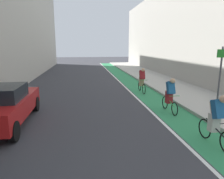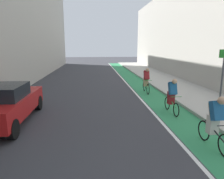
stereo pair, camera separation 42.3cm
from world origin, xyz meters
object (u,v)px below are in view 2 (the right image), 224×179
cyclist_mid (215,120)px  cyclist_far (146,80)px  cyclist_trailing (172,95)px  street_sign_post (222,78)px  parked_sedan_red (4,103)px

cyclist_mid → cyclist_far: size_ratio=0.99×
cyclist_trailing → street_sign_post: size_ratio=0.59×
street_sign_post → cyclist_trailing: bearing=130.8°
cyclist_mid → cyclist_far: 7.44m
parked_sedan_red → cyclist_mid: size_ratio=2.54×
parked_sedan_red → cyclist_mid: 7.45m
street_sign_post → cyclist_mid: bearing=-125.1°
parked_sedan_red → street_sign_post: size_ratio=1.54×
cyclist_far → street_sign_post: 5.89m
parked_sedan_red → cyclist_mid: cyclist_mid is taller
cyclist_trailing → cyclist_far: bearing=91.6°
cyclist_mid → cyclist_trailing: cyclist_mid is taller
cyclist_mid → cyclist_far: (-0.14, 7.44, -0.04)m
parked_sedan_red → cyclist_trailing: 6.97m
cyclist_trailing → street_sign_post: (1.29, -1.50, 0.95)m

